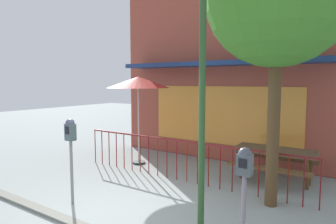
{
  "coord_description": "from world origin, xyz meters",
  "views": [
    {
      "loc": [
        3.62,
        -3.74,
        2.34
      ],
      "look_at": [
        -0.66,
        2.57,
        1.56
      ],
      "focal_mm": 32.2,
      "sensor_mm": 36.0,
      "label": 1
    }
  ],
  "objects": [
    {
      "name": "patio_fence_front",
      "position": [
        -0.0,
        2.17,
        0.66
      ],
      "size": [
        5.91,
        0.04,
        0.97
      ],
      "color": "maroon",
      "rests_on": "ground"
    },
    {
      "name": "ground",
      "position": [
        0.0,
        0.0,
        0.0
      ],
      "size": [
        40.0,
        40.0,
        0.0
      ],
      "primitive_type": "plane",
      "color": "gray"
    },
    {
      "name": "pub_storefront",
      "position": [
        0.0,
        4.63,
        2.85
      ],
      "size": [
        7.01,
        1.37,
        5.75
      ],
      "color": "#522725",
      "rests_on": "ground"
    },
    {
      "name": "street_lamp",
      "position": [
        1.55,
        0.21,
        2.66
      ],
      "size": [
        0.28,
        0.28,
        4.1
      ],
      "color": "#294D25",
      "rests_on": "ground"
    },
    {
      "name": "parking_meter_far",
      "position": [
        2.36,
        -0.19,
        1.18
      ],
      "size": [
        0.18,
        0.17,
        1.53
      ],
      "color": "slate",
      "rests_on": "ground"
    },
    {
      "name": "parking_meter_near",
      "position": [
        -1.03,
        -0.15,
        1.27
      ],
      "size": [
        0.18,
        0.17,
        1.65
      ],
      "color": "gray",
      "rests_on": "ground"
    },
    {
      "name": "patio_umbrella",
      "position": [
        -1.82,
        2.78,
        2.3
      ],
      "size": [
        1.76,
        1.76,
        2.47
      ],
      "color": "#1A2727",
      "rests_on": "ground"
    },
    {
      "name": "picnic_table_left",
      "position": [
        1.82,
        3.35,
        0.61
      ],
      "size": [
        1.83,
        1.4,
        0.79
      ],
      "color": "brown",
      "rests_on": "ground"
    }
  ]
}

